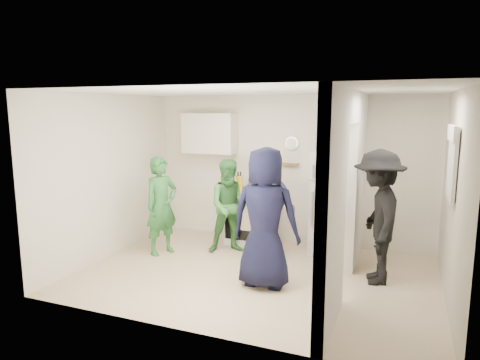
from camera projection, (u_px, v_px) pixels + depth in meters
name	position (u px, v px, depth m)	size (l,w,h in m)	color
floor	(255.00, 275.00, 5.94)	(4.80, 4.80, 0.00)	beige
wall_back	(289.00, 170.00, 7.29)	(4.80, 4.80, 0.00)	silver
wall_front	(198.00, 215.00, 4.17)	(4.80, 4.80, 0.00)	silver
wall_left	(109.00, 176.00, 6.59)	(3.40, 3.40, 0.00)	silver
wall_right	(454.00, 200.00, 4.86)	(3.40, 3.40, 0.00)	silver
ceiling	(256.00, 91.00, 5.52)	(4.80, 4.80, 0.00)	white
partition_pier_back	(357.00, 179.00, 6.31)	(0.12, 1.20, 2.50)	silver
partition_pier_front	(332.00, 212.00, 4.29)	(0.12, 1.20, 2.50)	silver
partition_header	(350.00, 107.00, 5.12)	(0.12, 1.00, 0.40)	silver
stove	(251.00, 216.00, 7.32)	(0.78, 0.65, 0.93)	white
upper_cabinet	(209.00, 133.00, 7.53)	(0.95, 0.34, 0.70)	silver
fridge	(334.00, 202.00, 6.73)	(0.68, 0.66, 1.64)	silver
wicker_basket	(330.00, 145.00, 6.66)	(0.35, 0.25, 0.15)	brown
blue_bowl	(331.00, 137.00, 6.64)	(0.24, 0.24, 0.11)	navy
yellow_cup_stack_top	(350.00, 143.00, 6.40)	(0.09, 0.09, 0.25)	yellow
wall_clock	(292.00, 143.00, 7.18)	(0.22, 0.22, 0.03)	white
spice_shelf	(288.00, 164.00, 7.23)	(0.35, 0.08, 0.03)	olive
nook_window	(454.00, 163.00, 4.99)	(0.03, 0.70, 0.80)	black
nook_window_frame	(452.00, 163.00, 4.99)	(0.04, 0.76, 0.86)	white
nook_valance	(452.00, 133.00, 4.95)	(0.04, 0.82, 0.18)	white
yellow_cup_stack_stove	(240.00, 184.00, 7.06)	(0.09, 0.09, 0.25)	yellow
red_cup	(259.00, 189.00, 6.97)	(0.09, 0.09, 0.12)	red
person_green_left	(162.00, 206.00, 6.70)	(0.56, 0.37, 1.54)	#327D35
person_green_center	(231.00, 206.00, 6.79)	(0.73, 0.57, 1.49)	#438A3C
person_denim	(265.00, 207.00, 6.44)	(0.95, 0.40, 1.63)	#3D4D85
person_navy	(265.00, 218.00, 5.43)	(0.89, 0.58, 1.82)	black
person_nook	(378.00, 217.00, 5.57)	(1.14, 0.66, 1.77)	black
bottle_a	(238.00, 180.00, 7.42)	(0.07, 0.07, 0.27)	brown
bottle_b	(240.00, 183.00, 7.22)	(0.08, 0.08, 0.24)	#1A4216
bottle_c	(250.00, 179.00, 7.38)	(0.07, 0.07, 0.31)	silver
bottle_d	(251.00, 182.00, 7.17)	(0.08, 0.08, 0.27)	brown
bottle_e	(259.00, 179.00, 7.34)	(0.06, 0.06, 0.32)	#9699A6
bottle_f	(260.00, 182.00, 7.16)	(0.07, 0.07, 0.29)	#133618
bottle_g	(269.00, 180.00, 7.27)	(0.06, 0.06, 0.30)	brown
bottle_h	(232.00, 182.00, 7.23)	(0.08, 0.08, 0.25)	silver
bottle_i	(256.00, 179.00, 7.30)	(0.07, 0.07, 0.33)	#59320F
bottle_j	(266.00, 184.00, 7.01)	(0.06, 0.06, 0.26)	#205F21
bottle_k	(241.00, 180.00, 7.33)	(0.07, 0.07, 0.29)	brown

